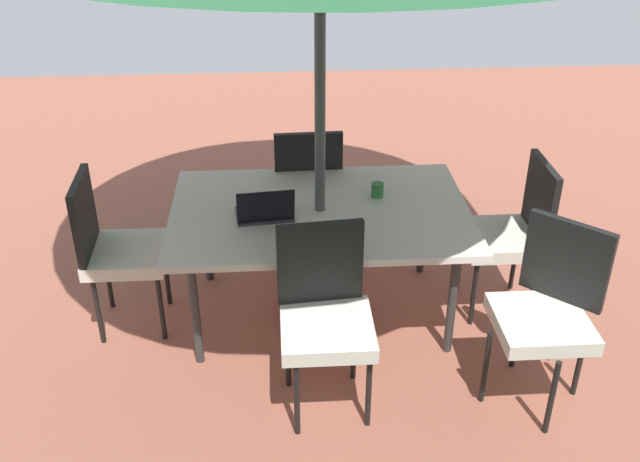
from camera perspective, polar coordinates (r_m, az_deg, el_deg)
ground_plane at (r=4.56m, az=0.00°, el=-6.49°), size 10.00×10.00×0.02m
dining_table at (r=4.19m, az=0.00°, el=1.15°), size 1.73×1.15×0.73m
chair_northwest at (r=3.83m, az=17.60°, el=-5.78°), size 0.59×0.59×0.98m
chair_west at (r=4.47m, az=14.94°, el=0.13°), size 0.46×0.46×0.98m
chair_south at (r=4.87m, az=-1.04°, el=3.74°), size 0.46×0.47×0.98m
chair_north at (r=3.62m, az=0.39°, el=-6.44°), size 0.47×0.48×0.98m
chair_east at (r=4.32m, az=-15.90°, el=-1.09°), size 0.47×0.46×0.98m
laptop at (r=4.06m, az=-4.39°, el=1.54°), size 0.34×0.28×0.21m
cup at (r=4.31m, az=4.57°, el=3.27°), size 0.07×0.07×0.09m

